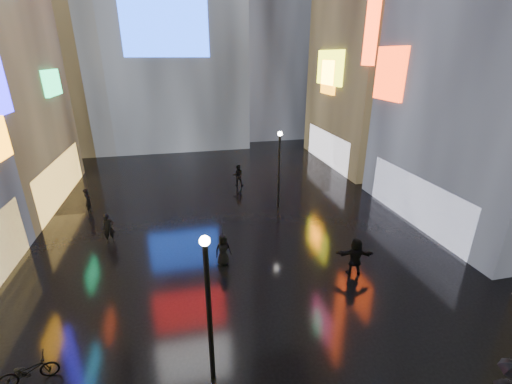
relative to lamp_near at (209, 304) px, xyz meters
name	(u,v)px	position (x,y,z in m)	size (l,w,h in m)	color
ground	(228,219)	(2.16, 11.26, -2.94)	(140.00, 140.00, 0.00)	black
building_right_far	(393,0)	(18.14, 21.25, 11.03)	(10.28, 12.00, 28.00)	black
tower_flank_left	(51,19)	(-11.84, 33.26, 10.06)	(10.00, 10.00, 26.00)	black
lamp_near	(209,304)	(0.00, 0.00, 0.00)	(0.30, 0.30, 5.20)	black
lamp_far	(279,165)	(5.84, 12.50, 0.00)	(0.30, 0.30, 5.20)	black
pedestrian_4	(223,250)	(1.21, 6.35, -2.13)	(0.80, 0.52, 1.63)	black
pedestrian_5	(355,256)	(7.15, 4.19, -2.01)	(1.74, 0.55, 1.88)	black
pedestrian_6	(109,228)	(-4.63, 9.95, -2.11)	(0.61, 0.40, 1.68)	black
pedestrian_7	(238,175)	(3.87, 17.12, -2.09)	(0.83, 0.65, 1.72)	black
umbrella_2	(222,227)	(1.21, 6.35, -0.87)	(0.96, 0.98, 0.88)	black
bicycle	(28,371)	(-5.68, 1.15, -2.50)	(0.59, 1.70, 0.89)	black
pedestrian_8	(88,201)	(-6.57, 14.28, -2.10)	(0.61, 0.40, 1.68)	black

